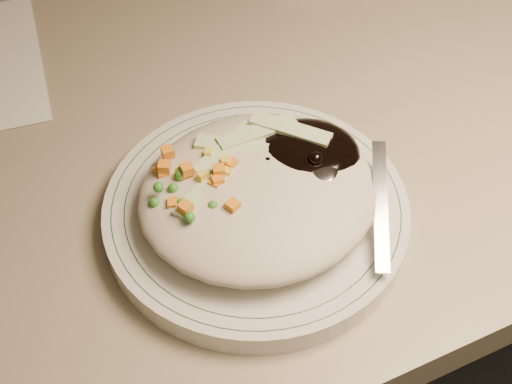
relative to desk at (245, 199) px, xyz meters
name	(u,v)px	position (x,y,z in m)	size (l,w,h in m)	color
desk	(245,199)	(0.00, 0.00, 0.00)	(1.40, 0.70, 0.74)	gray
plate	(256,213)	(-0.07, -0.18, 0.21)	(0.25, 0.25, 0.02)	silver
plate_rim	(256,205)	(-0.07, -0.18, 0.22)	(0.24, 0.24, 0.00)	#144723
meal	(261,186)	(-0.07, -0.18, 0.24)	(0.21, 0.19, 0.05)	#B2AB91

